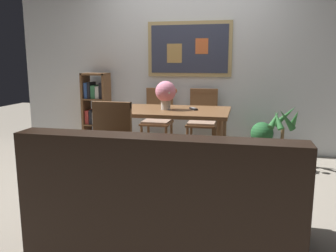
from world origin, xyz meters
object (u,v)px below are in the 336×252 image
tv_remote (193,109)px  dining_chair_near_left (116,138)px  dining_chair_far_left (158,115)px  flower_vase (166,93)px  dining_chair_far_right (203,116)px  bookshelf (96,112)px  potted_ivy (262,140)px  potted_palm (282,146)px  dining_table (167,118)px  leather_couch (164,202)px

tv_remote → dining_chair_near_left: bearing=-128.2°
dining_chair_far_left → flower_vase: (0.28, -0.75, 0.39)m
dining_chair_far_right → bookshelf: bookshelf is taller
potted_ivy → bookshelf: bearing=178.9°
potted_ivy → potted_palm: (0.22, -0.36, 0.02)m
dining_chair_far_left → bookshelf: 0.94m
dining_table → tv_remote: size_ratio=9.18×
dining_chair_far_left → bookshelf: bearing=178.7°
flower_vase → dining_chair_far_left: bearing=110.7°
dining_chair_far_right → flower_vase: flower_vase is taller
leather_couch → potted_palm: leather_couch is taller
dining_table → leather_couch: bearing=-78.0°
leather_couch → tv_remote: (-0.05, 1.72, 0.43)m
dining_chair_far_left → flower_vase: flower_vase is taller
dining_chair_near_left → flower_vase: bearing=66.8°
potted_ivy → potted_palm: size_ratio=0.64×
dining_table → potted_palm: size_ratio=1.84×
dining_chair_near_left → potted_ivy: size_ratio=1.83×
dining_chair_near_left → leather_couch: bearing=-52.5°
flower_vase → dining_table: bearing=41.2°
dining_chair_near_left → leather_couch: (0.70, -0.91, -0.23)m
potted_palm → flower_vase: (-1.35, -0.36, 0.65)m
potted_ivy → flower_vase: flower_vase is taller
dining_chair_near_left → potted_ivy: bearing=45.5°
dining_chair_far_left → tv_remote: 0.94m
dining_table → potted_ivy: bearing=32.5°
dining_chair_near_left → flower_vase: size_ratio=2.74×
potted_palm → tv_remote: bearing=-163.7°
dining_table → dining_chair_far_right: bearing=67.1°
dining_chair_far_right → flower_vase: (-0.34, -0.78, 0.39)m
dining_table → potted_palm: (1.34, 0.35, -0.36)m
dining_chair_far_right → tv_remote: 0.75m
dining_table → dining_chair_near_left: bearing=-113.8°
flower_vase → dining_chair_near_left: bearing=-113.2°
potted_ivy → dining_chair_near_left: bearing=-134.5°
dining_chair_near_left → tv_remote: bearing=51.8°
leather_couch → flower_vase: flower_vase is taller
dining_chair_far_right → leather_couch: size_ratio=0.51×
dining_chair_far_right → dining_chair_far_left: size_ratio=1.00×
dining_chair_far_left → potted_palm: (1.64, -0.39, -0.26)m
potted_palm → bookshelf: bearing=170.9°
potted_palm → flower_vase: size_ratio=2.34×
leather_couch → bookshelf: bookshelf is taller
dining_chair_far_left → dining_table: bearing=-68.1°
potted_ivy → tv_remote: 1.16m
dining_table → dining_chair_far_left: 0.80m
flower_vase → potted_palm: bearing=14.9°
dining_chair_far_right → potted_ivy: bearing=-4.1°
tv_remote → leather_couch: bearing=-88.2°
dining_table → flower_vase: bearing=-138.8°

